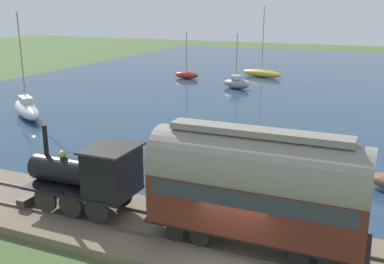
# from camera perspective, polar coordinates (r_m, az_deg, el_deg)

# --- Properties ---
(harbor_water) EXTENTS (80.00, 80.00, 0.01)m
(harbor_water) POSITION_cam_1_polar(r_m,az_deg,el_deg) (58.59, 18.95, 5.91)
(harbor_water) COLOR navy
(harbor_water) RESTS_ON ground
(rail_embankment) EXTENTS (5.14, 56.00, 0.53)m
(rail_embankment) POSITION_cam_1_polar(r_m,az_deg,el_deg) (17.90, 6.30, -14.61)
(rail_embankment) COLOR #756651
(rail_embankment) RESTS_ON ground
(steam_locomotive) EXTENTS (2.42, 5.47, 3.65)m
(steam_locomotive) POSITION_cam_1_polar(r_m,az_deg,el_deg) (19.82, -12.73, -5.17)
(steam_locomotive) COLOR black
(steam_locomotive) RESTS_ON rail_embankment
(passenger_coach) EXTENTS (2.55, 8.16, 4.54)m
(passenger_coach) POSITION_cam_1_polar(r_m,az_deg,el_deg) (16.56, 8.15, -6.59)
(passenger_coach) COLOR black
(passenger_coach) RESTS_ON rail_embankment
(sailboat_red) EXTENTS (1.16, 3.26, 5.88)m
(sailboat_red) POSITION_cam_1_polar(r_m,az_deg,el_deg) (58.73, -0.69, 7.29)
(sailboat_red) COLOR #B72D23
(sailboat_red) RESTS_ON harbor_water
(sailboat_white) EXTENTS (4.84, 6.13, 8.74)m
(sailboat_white) POSITION_cam_1_polar(r_m,az_deg,el_deg) (40.59, -20.26, 2.78)
(sailboat_white) COLOR white
(sailboat_white) RESTS_ON harbor_water
(sailboat_yellow) EXTENTS (3.04, 6.09, 9.14)m
(sailboat_yellow) POSITION_cam_1_polar(r_m,az_deg,el_deg) (60.70, 8.83, 7.42)
(sailboat_yellow) COLOR gold
(sailboat_yellow) RESTS_ON harbor_water
(sailboat_gray) EXTENTS (2.40, 3.73, 6.18)m
(sailboat_gray) POSITION_cam_1_polar(r_m,az_deg,el_deg) (51.81, 5.61, 6.19)
(sailboat_gray) COLOR gray
(sailboat_gray) RESTS_ON harbor_water
(rowboat_far_out) EXTENTS (1.39, 1.99, 0.53)m
(rowboat_far_out) POSITION_cam_1_polar(r_m,az_deg,el_deg) (26.45, -8.42, -4.19)
(rowboat_far_out) COLOR beige
(rowboat_far_out) RESTS_ON harbor_water
(rowboat_near_shore) EXTENTS (1.38, 2.32, 0.42)m
(rowboat_near_shore) POSITION_cam_1_polar(r_m,az_deg,el_deg) (28.85, -10.95, -2.70)
(rowboat_near_shore) COLOR #B7B2A3
(rowboat_near_shore) RESTS_ON harbor_water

